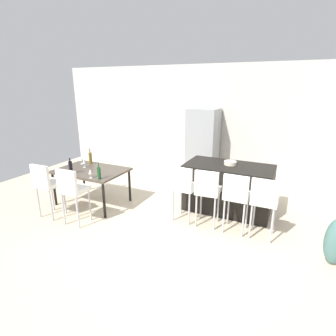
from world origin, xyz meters
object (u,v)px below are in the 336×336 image
bar_chair_left (184,185)px  floor_vase (336,241)px  dining_table (91,172)px  dining_chair_far (72,188)px  wine_bottle_corner (71,167)px  wine_glass_left (84,162)px  bar_chair_middle (208,189)px  kitchen_island (228,188)px  bar_chair_far (264,199)px  wine_bottle_middle (90,158)px  fruit_bowl (230,163)px  wine_glass_near (81,159)px  wine_glass_far (90,172)px  bar_chair_right (236,194)px  dining_chair_near (46,182)px  wine_bottle_right (99,173)px  refrigerator (203,145)px

bar_chair_left → floor_vase: bar_chair_left is taller
dining_table → dining_chair_far: dining_chair_far is taller
wine_bottle_corner → wine_glass_left: (-0.06, 0.43, -0.00)m
dining_chair_far → floor_vase: 4.13m
bar_chair_middle → floor_vase: size_ratio=1.12×
kitchen_island → bar_chair_far: bearing=-47.0°
floor_vase → wine_bottle_middle: bearing=174.4°
fruit_bowl → floor_vase: bearing=-32.4°
dining_table → floor_vase: (4.37, -0.12, -0.31)m
bar_chair_far → floor_vase: size_ratio=1.12×
wine_glass_near → bar_chair_far: bearing=-1.6°
dining_chair_far → wine_glass_far: size_ratio=6.03×
bar_chair_left → bar_chair_middle: bearing=0.0°
bar_chair_right → wine_glass_left: 3.17m
wine_glass_far → wine_glass_near: size_ratio=1.00×
dining_chair_near → bar_chair_middle: bearing=19.3°
wine_bottle_right → fruit_bowl: size_ratio=1.31×
floor_vase → wine_bottle_corner: bearing=-176.9°
dining_table → wine_glass_left: wine_glass_left is taller
wine_bottle_right → floor_vase: 3.88m
dining_table → dining_chair_far: size_ratio=1.33×
wine_bottle_middle → wine_glass_near: 0.20m
bar_chair_left → fruit_bowl: size_ratio=4.41×
dining_chair_near → wine_bottle_middle: (0.02, 1.18, 0.17)m
bar_chair_right → dining_chair_far: size_ratio=1.00×
wine_bottle_corner → dining_chair_far: bearing=-44.4°
wine_bottle_middle → refrigerator: 2.79m
dining_table → bar_chair_right: bearing=2.3°
wine_bottle_right → wine_bottle_corner: 0.70m
dining_chair_far → fruit_bowl: size_ratio=4.41×
dining_chair_far → wine_bottle_middle: bearing=117.4°
dining_chair_near → wine_bottle_middle: bearing=89.1°
dining_chair_far → bar_chair_left: bearing=29.7°
bar_chair_left → fruit_bowl: (0.60, 0.87, 0.26)m
wine_glass_near → bar_chair_right: bearing=-1.8°
bar_chair_right → wine_bottle_corner: size_ratio=3.36×
bar_chair_middle → bar_chair_far: same height
wine_bottle_middle → dining_chair_near: bearing=-90.9°
bar_chair_middle → wine_glass_far: 2.17m
wine_bottle_middle → wine_bottle_corner: 0.71m
bar_chair_left → bar_chair_far: bearing=-0.0°
floor_vase → dining_table: bearing=178.4°
refrigerator → bar_chair_middle: bearing=-69.1°
dining_chair_near → dining_chair_far: same height
bar_chair_far → fruit_bowl: 1.19m
wine_glass_left → refrigerator: refrigerator is taller
bar_chair_left → wine_bottle_corner: (-2.18, -0.48, 0.17)m
dining_chair_near → wine_glass_far: (0.66, 0.44, 0.17)m
dining_table → refrigerator: bearing=57.0°
bar_chair_middle → wine_bottle_middle: size_ratio=3.09×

